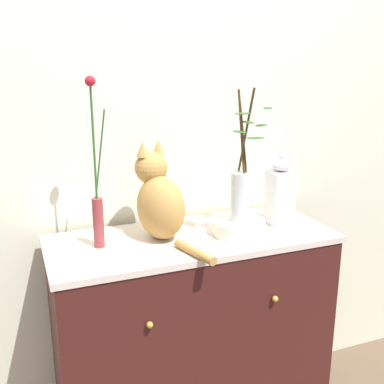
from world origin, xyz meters
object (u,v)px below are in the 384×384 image
object	(u,v)px
cat_sitting	(159,200)
bowl_porcelain	(239,227)
vase_slim_green	(97,200)
vase_glass_clear	(241,187)
sideboard	(192,340)
jar_lidded_porcelain	(280,192)

from	to	relation	value
cat_sitting	bowl_porcelain	xyz separation A→B (m)	(0.30, -0.08, -0.12)
cat_sitting	vase_slim_green	size ratio (longest dim) A/B	0.72
vase_slim_green	bowl_porcelain	distance (m)	0.56
vase_glass_clear	cat_sitting	bearing A→B (deg)	164.04
bowl_porcelain	vase_glass_clear	distance (m)	0.16
vase_slim_green	vase_glass_clear	distance (m)	0.55
cat_sitting	bowl_porcelain	distance (m)	0.33
sideboard	jar_lidded_porcelain	bearing A→B (deg)	1.23
sideboard	bowl_porcelain	xyz separation A→B (m)	(0.18, -0.05, 0.50)
sideboard	vase_slim_green	bearing A→B (deg)	176.04
vase_slim_green	sideboard	bearing A→B (deg)	-3.96
vase_slim_green	vase_glass_clear	xyz separation A→B (m)	(0.54, -0.08, 0.01)
sideboard	jar_lidded_porcelain	distance (m)	0.72
cat_sitting	bowl_porcelain	world-z (taller)	cat_sitting
jar_lidded_porcelain	cat_sitting	bearing A→B (deg)	177.09
cat_sitting	vase_slim_green	xyz separation A→B (m)	(-0.24, -0.01, 0.03)
jar_lidded_porcelain	sideboard	bearing A→B (deg)	-178.77
bowl_porcelain	vase_glass_clear	size ratio (longest dim) A/B	0.40
bowl_porcelain	jar_lidded_porcelain	bearing A→B (deg)	14.90
sideboard	jar_lidded_porcelain	world-z (taller)	jar_lidded_porcelain
sideboard	cat_sitting	world-z (taller)	cat_sitting
sideboard	vase_glass_clear	world-z (taller)	vase_glass_clear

